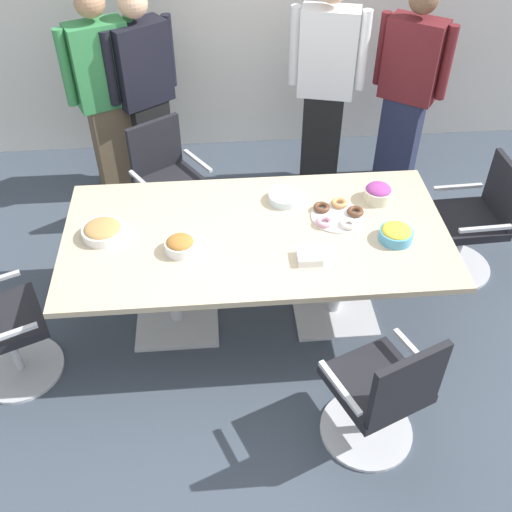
{
  "coord_description": "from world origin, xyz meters",
  "views": [
    {
      "loc": [
        -0.24,
        -2.89,
        3.12
      ],
      "look_at": [
        0.0,
        0.0,
        0.55
      ],
      "focal_mm": 42.2,
      "sensor_mm": 36.0,
      "label": 1
    }
  ],
  "objects_px": {
    "person_standing_1": "(145,93)",
    "snack_bowl_cookies": "(103,231)",
    "person_standing_0": "(106,95)",
    "office_chair_0": "(472,226)",
    "snack_bowl_candy_mix": "(378,193)",
    "office_chair_3": "(380,397)",
    "snack_bowl_pretzels": "(180,245)",
    "person_standing_2": "(326,84)",
    "donut_platter": "(338,215)",
    "person_standing_3": "(408,89)",
    "plate_stack": "(285,197)",
    "snack_bowl_chips_yellow": "(396,233)",
    "napkin_pile": "(309,256)",
    "office_chair_1": "(169,187)",
    "conference_table": "(256,247)"
  },
  "relations": [
    {
      "from": "office_chair_0",
      "to": "snack_bowl_candy_mix",
      "type": "height_order",
      "value": "office_chair_0"
    },
    {
      "from": "office_chair_0",
      "to": "person_standing_1",
      "type": "bearing_deg",
      "value": 58.33
    },
    {
      "from": "snack_bowl_chips_yellow",
      "to": "office_chair_3",
      "type": "bearing_deg",
      "value": -106.06
    },
    {
      "from": "person_standing_0",
      "to": "person_standing_3",
      "type": "bearing_deg",
      "value": 154.86
    },
    {
      "from": "snack_bowl_cookies",
      "to": "snack_bowl_pretzels",
      "type": "bearing_deg",
      "value": -20.74
    },
    {
      "from": "person_standing_0",
      "to": "snack_bowl_candy_mix",
      "type": "distance_m",
      "value": 2.33
    },
    {
      "from": "office_chair_3",
      "to": "plate_stack",
      "type": "distance_m",
      "value": 1.45
    },
    {
      "from": "office_chair_0",
      "to": "snack_bowl_candy_mix",
      "type": "relative_size",
      "value": 4.83
    },
    {
      "from": "napkin_pile",
      "to": "person_standing_1",
      "type": "bearing_deg",
      "value": 118.36
    },
    {
      "from": "office_chair_0",
      "to": "napkin_pile",
      "type": "xyz_separation_m",
      "value": [
        -1.31,
        -0.65,
        0.37
      ]
    },
    {
      "from": "person_standing_0",
      "to": "snack_bowl_cookies",
      "type": "bearing_deg",
      "value": 70.83
    },
    {
      "from": "person_standing_3",
      "to": "donut_platter",
      "type": "relative_size",
      "value": 5.06
    },
    {
      "from": "person_standing_1",
      "to": "person_standing_2",
      "type": "height_order",
      "value": "person_standing_2"
    },
    {
      "from": "person_standing_0",
      "to": "snack_bowl_pretzels",
      "type": "height_order",
      "value": "person_standing_0"
    },
    {
      "from": "person_standing_0",
      "to": "snack_bowl_cookies",
      "type": "xyz_separation_m",
      "value": [
        0.12,
        -1.58,
        -0.12
      ]
    },
    {
      "from": "office_chair_3",
      "to": "person_standing_3",
      "type": "distance_m",
      "value": 2.75
    },
    {
      "from": "snack_bowl_pretzels",
      "to": "donut_platter",
      "type": "xyz_separation_m",
      "value": [
        1.0,
        0.25,
        -0.03
      ]
    },
    {
      "from": "snack_bowl_cookies",
      "to": "office_chair_3",
      "type": "bearing_deg",
      "value": -35.05
    },
    {
      "from": "office_chair_3",
      "to": "snack_bowl_pretzels",
      "type": "distance_m",
      "value": 1.44
    },
    {
      "from": "office_chair_3",
      "to": "person_standing_0",
      "type": "height_order",
      "value": "person_standing_0"
    },
    {
      "from": "snack_bowl_pretzels",
      "to": "plate_stack",
      "type": "relative_size",
      "value": 0.85
    },
    {
      "from": "office_chair_1",
      "to": "person_standing_0",
      "type": "height_order",
      "value": "person_standing_0"
    },
    {
      "from": "person_standing_0",
      "to": "snack_bowl_cookies",
      "type": "relative_size",
      "value": 6.81
    },
    {
      "from": "office_chair_3",
      "to": "napkin_pile",
      "type": "distance_m",
      "value": 0.89
    },
    {
      "from": "conference_table",
      "to": "office_chair_0",
      "type": "xyz_separation_m",
      "value": [
        1.6,
        0.36,
        -0.22
      ]
    },
    {
      "from": "snack_bowl_cookies",
      "to": "plate_stack",
      "type": "xyz_separation_m",
      "value": [
        1.16,
        0.27,
        -0.02
      ]
    },
    {
      "from": "conference_table",
      "to": "napkin_pile",
      "type": "xyz_separation_m",
      "value": [
        0.29,
        -0.28,
        0.15
      ]
    },
    {
      "from": "person_standing_2",
      "to": "plate_stack",
      "type": "distance_m",
      "value": 1.37
    },
    {
      "from": "office_chair_0",
      "to": "snack_bowl_cookies",
      "type": "bearing_deg",
      "value": 94.67
    },
    {
      "from": "conference_table",
      "to": "snack_bowl_pretzels",
      "type": "distance_m",
      "value": 0.52
    },
    {
      "from": "person_standing_3",
      "to": "plate_stack",
      "type": "bearing_deg",
      "value": 82.91
    },
    {
      "from": "person_standing_0",
      "to": "office_chair_1",
      "type": "bearing_deg",
      "value": 104.99
    },
    {
      "from": "person_standing_3",
      "to": "snack_bowl_cookies",
      "type": "relative_size",
      "value": 6.71
    },
    {
      "from": "office_chair_0",
      "to": "person_standing_1",
      "type": "height_order",
      "value": "person_standing_1"
    },
    {
      "from": "person_standing_2",
      "to": "donut_platter",
      "type": "height_order",
      "value": "person_standing_2"
    },
    {
      "from": "conference_table",
      "to": "office_chair_3",
      "type": "xyz_separation_m",
      "value": [
        0.59,
        -1.04,
        -0.22
      ]
    },
    {
      "from": "office_chair_3",
      "to": "snack_bowl_cookies",
      "type": "bearing_deg",
      "value": 122.37
    },
    {
      "from": "donut_platter",
      "to": "snack_bowl_cookies",
      "type": "bearing_deg",
      "value": -177.28
    },
    {
      "from": "office_chair_3",
      "to": "snack_bowl_cookies",
      "type": "relative_size",
      "value": 3.55
    },
    {
      "from": "person_standing_1",
      "to": "plate_stack",
      "type": "relative_size",
      "value": 7.74
    },
    {
      "from": "office_chair_0",
      "to": "napkin_pile",
      "type": "relative_size",
      "value": 6.28
    },
    {
      "from": "snack_bowl_chips_yellow",
      "to": "snack_bowl_cookies",
      "type": "relative_size",
      "value": 0.81
    },
    {
      "from": "office_chair_3",
      "to": "person_standing_0",
      "type": "xyz_separation_m",
      "value": [
        -1.66,
        2.65,
        0.5
      ]
    },
    {
      "from": "office_chair_1",
      "to": "office_chair_3",
      "type": "relative_size",
      "value": 1.0
    },
    {
      "from": "plate_stack",
      "to": "snack_bowl_pretzels",
      "type": "bearing_deg",
      "value": -146.42
    },
    {
      "from": "person_standing_0",
      "to": "snack_bowl_chips_yellow",
      "type": "relative_size",
      "value": 8.42
    },
    {
      "from": "office_chair_0",
      "to": "snack_bowl_pretzels",
      "type": "distance_m",
      "value": 2.17
    },
    {
      "from": "person_standing_1",
      "to": "snack_bowl_cookies",
      "type": "distance_m",
      "value": 1.65
    },
    {
      "from": "office_chair_1",
      "to": "snack_bowl_pretzels",
      "type": "distance_m",
      "value": 1.24
    },
    {
      "from": "napkin_pile",
      "to": "person_standing_2",
      "type": "bearing_deg",
      "value": 77.85
    }
  ]
}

